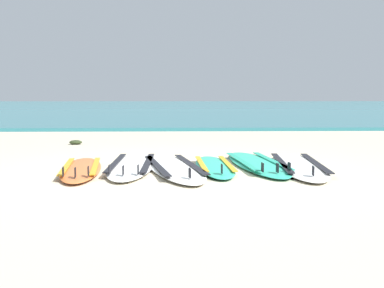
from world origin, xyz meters
name	(u,v)px	position (x,y,z in m)	size (l,w,h in m)	color
ground_plane	(179,171)	(0.00, 0.00, 0.00)	(80.00, 80.00, 0.00)	#C1B599
sea	(179,106)	(0.00, 36.63, 0.05)	(80.00, 60.00, 0.10)	teal
surfboard_0	(81,169)	(-1.29, 0.03, 0.04)	(0.78, 2.10, 0.18)	orange
surfboard_1	(132,165)	(-0.65, 0.32, 0.04)	(0.62, 2.47, 0.18)	white
surfboard_2	(174,167)	(-0.07, 0.13, 0.04)	(1.13, 2.63, 0.18)	white
surfboard_3	(215,166)	(0.49, 0.20, 0.04)	(0.56, 1.98, 0.18)	#2DB793
surfboard_4	(257,163)	(1.11, 0.44, 0.04)	(0.84, 2.50, 0.18)	#2DB793
surfboard_5	(299,165)	(1.66, 0.26, 0.04)	(0.89, 2.63, 0.18)	white
seaweed_clump_near_shoreline	(76,142)	(-2.11, 3.35, 0.04)	(0.26, 0.21, 0.09)	#2D381E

